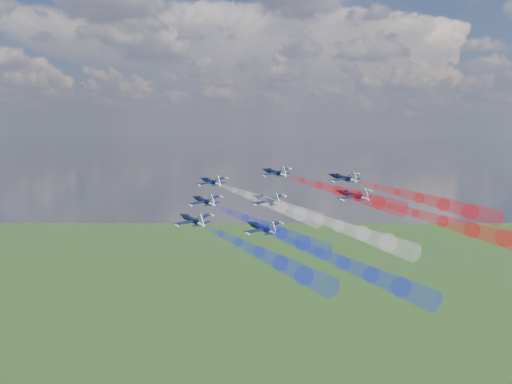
% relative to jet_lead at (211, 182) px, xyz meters
% --- Properties ---
extents(jet_lead, '(13.46, 13.39, 5.50)m').
position_rel_jet_lead_xyz_m(jet_lead, '(0.00, 0.00, 0.00)').
color(jet_lead, black).
extents(trail_lead, '(31.23, 26.58, 8.40)m').
position_rel_jet_lead_xyz_m(trail_lead, '(18.04, -14.47, -2.71)').
color(trail_lead, white).
extents(jet_inner_left, '(13.46, 13.39, 5.50)m').
position_rel_jet_lead_xyz_m(jet_inner_left, '(4.18, -15.46, -3.08)').
color(jet_inner_left, black).
extents(trail_inner_left, '(31.23, 26.58, 8.40)m').
position_rel_jet_lead_xyz_m(trail_inner_left, '(22.22, -29.93, -5.79)').
color(trail_inner_left, '#1A28E4').
extents(jet_inner_right, '(13.46, 13.39, 5.50)m').
position_rel_jet_lead_xyz_m(jet_inner_right, '(15.98, 2.68, 2.46)').
color(jet_inner_right, black).
extents(trail_inner_right, '(31.23, 26.58, 8.40)m').
position_rel_jet_lead_xyz_m(trail_inner_right, '(34.03, -11.78, -0.25)').
color(trail_inner_right, red).
extents(jet_outer_left, '(13.46, 13.39, 5.50)m').
position_rel_jet_lead_xyz_m(jet_outer_left, '(7.85, -31.05, -5.17)').
color(jet_outer_left, black).
extents(trail_outer_left, '(31.23, 26.58, 8.40)m').
position_rel_jet_lead_xyz_m(trail_outer_left, '(25.89, -45.51, -7.88)').
color(trail_outer_left, '#1A28E4').
extents(jet_center_third, '(13.46, 13.39, 5.50)m').
position_rel_jet_lead_xyz_m(jet_center_third, '(18.96, -14.97, -2.52)').
color(jet_center_third, black).
extents(trail_center_third, '(31.23, 26.58, 8.40)m').
position_rel_jet_lead_xyz_m(trail_center_third, '(37.00, -29.43, -5.23)').
color(trail_center_third, white).
extents(jet_outer_right, '(13.46, 13.39, 5.50)m').
position_rel_jet_lead_xyz_m(jet_outer_right, '(33.22, 1.52, 1.57)').
color(jet_outer_right, black).
extents(trail_outer_right, '(31.23, 26.58, 8.40)m').
position_rel_jet_lead_xyz_m(trail_outer_right, '(51.26, -12.94, -1.14)').
color(trail_outer_right, red).
extents(jet_rear_left, '(13.46, 13.39, 5.50)m').
position_rel_jet_lead_xyz_m(jet_rear_left, '(22.26, -30.46, -6.23)').
color(jet_rear_left, black).
extents(trail_rear_left, '(31.23, 26.58, 8.40)m').
position_rel_jet_lead_xyz_m(trail_rear_left, '(40.30, -44.92, -8.94)').
color(trail_rear_left, '#1A28E4').
extents(jet_rear_right, '(13.46, 13.39, 5.50)m').
position_rel_jet_lead_xyz_m(jet_rear_right, '(37.76, -14.91, -0.84)').
color(jet_rear_right, black).
extents(trail_rear_right, '(31.23, 26.58, 8.40)m').
position_rel_jet_lead_xyz_m(trail_rear_right, '(55.80, -29.38, -3.56)').
color(trail_rear_right, red).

